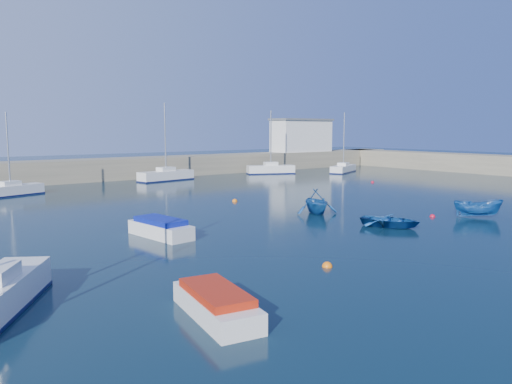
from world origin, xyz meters
TOP-DOWN VIEW (x-y plane):
  - ground at (0.00, 0.00)m, footprint 220.00×220.00m
  - back_wall at (0.00, 46.00)m, footprint 96.00×4.50m
  - right_arm at (44.00, 32.00)m, footprint 4.50×32.00m
  - harbor_office at (30.00, 46.00)m, footprint 10.00×4.00m
  - sailboat_5 at (-15.19, 36.55)m, footprint 6.11×3.37m
  - sailboat_6 at (2.93, 40.54)m, footprint 7.31×3.12m
  - sailboat_7 at (19.04, 40.25)m, footprint 6.79×4.38m
  - sailboat_8 at (28.73, 35.54)m, footprint 6.73×4.46m
  - motorboat_0 at (-16.23, -0.67)m, footprint 2.24×4.56m
  - motorboat_1 at (-12.07, 11.81)m, footprint 2.17×4.67m
  - dinghy_center at (0.99, 5.63)m, footprint 3.91×4.48m
  - dinghy_left at (0.74, 12.16)m, footprint 4.06×4.33m
  - dinghy_right at (8.79, 4.11)m, footprint 3.21×3.25m
  - buoy_0 at (-8.93, 1.42)m, footprint 0.48×0.48m
  - buoy_1 at (6.38, 6.13)m, footprint 0.41×0.41m
  - buoy_3 at (-0.51, 20.93)m, footprint 0.46×0.46m
  - buoy_4 at (21.27, 23.95)m, footprint 0.38×0.38m

SIDE VIEW (x-z plane):
  - ground at x=0.00m, z-range 0.00..0.00m
  - buoy_0 at x=-8.93m, z-range -0.24..0.24m
  - buoy_1 at x=6.38m, z-range -0.20..0.20m
  - buoy_3 at x=-0.51m, z-range -0.23..0.23m
  - buoy_4 at x=21.27m, z-range -0.19..0.19m
  - dinghy_center at x=0.99m, z-range 0.00..0.77m
  - motorboat_0 at x=-16.23m, z-range -0.03..0.95m
  - motorboat_1 at x=-12.07m, z-range -0.03..1.07m
  - sailboat_5 at x=-15.19m, z-range -3.33..4.45m
  - sailboat_8 at x=28.73m, z-range -3.72..4.86m
  - dinghy_right at x=8.79m, z-range 0.00..1.28m
  - sailboat_6 at x=2.93m, z-range -4.01..5.32m
  - sailboat_7 at x=19.04m, z-range -3.73..5.05m
  - dinghy_left at x=0.74m, z-range 0.00..1.83m
  - back_wall at x=0.00m, z-range 0.00..2.60m
  - right_arm at x=44.00m, z-range 0.00..2.60m
  - harbor_office at x=30.00m, z-range 2.60..7.60m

